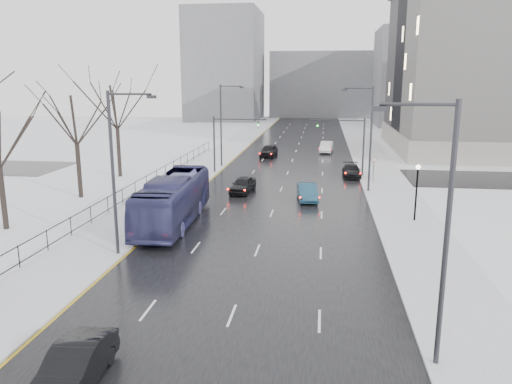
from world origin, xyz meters
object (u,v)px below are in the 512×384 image
at_px(no_uturn_sign, 374,162).
at_px(streetlight_r_mid, 369,134).
at_px(sedan_right_distant, 326,147).
at_px(bus, 174,200).
at_px(mast_signal_right, 354,140).
at_px(sedan_center_far, 269,151).
at_px(tree_park_d, 81,198).
at_px(tree_park_e, 120,177).
at_px(tree_park_c, 7,230).
at_px(streetlight_r_near, 441,224).
at_px(sedan_center_near, 243,185).
at_px(streetlight_l_near, 116,166).
at_px(sedan_left_near, 74,367).
at_px(sedan_right_near, 307,192).
at_px(mast_signal_left, 223,138).
at_px(lamppost_r_mid, 417,184).
at_px(sedan_right_far, 352,171).
at_px(streetlight_l_far, 223,121).

bearing_deg(no_uturn_sign, streetlight_r_mid, -104.48).
bearing_deg(sedan_right_distant, bus, -101.03).
relative_size(mast_signal_right, sedan_center_far, 1.32).
height_order(tree_park_d, sedan_center_far, tree_park_d).
bearing_deg(mast_signal_right, tree_park_d, -150.88).
bearing_deg(tree_park_e, streetlight_r_mid, -8.63).
xyz_separation_m(streetlight_r_mid, sedan_center_far, (-11.67, 20.97, -4.74)).
bearing_deg(sedan_center_far, tree_park_c, -106.76).
bearing_deg(tree_park_e, no_uturn_sign, 0.00).
distance_m(streetlight_r_near, sedan_center_near, 30.81).
bearing_deg(streetlight_l_near, sedan_left_near, -74.29).
bearing_deg(streetlight_l_near, sedan_center_near, 75.54).
height_order(sedan_right_near, sedan_center_far, sedan_center_far).
bearing_deg(streetlight_r_near, sedan_right_near, 101.98).
height_order(streetlight_r_near, sedan_center_far, streetlight_r_near).
bearing_deg(sedan_right_near, sedan_center_near, 152.46).
relative_size(streetlight_r_near, streetlight_l_near, 1.00).
height_order(tree_park_d, mast_signal_left, mast_signal_left).
height_order(tree_park_e, lamppost_r_mid, tree_park_e).
relative_size(streetlight_l_near, lamppost_r_mid, 2.34).
bearing_deg(bus, tree_park_c, -166.47).
xyz_separation_m(tree_park_e, sedan_right_far, (25.40, 3.55, 0.72)).
bearing_deg(tree_park_d, streetlight_l_near, -55.47).
distance_m(streetlight_r_mid, no_uturn_sign, 5.30).
relative_size(streetlight_l_near, sedan_center_near, 2.23).
bearing_deg(sedan_left_near, sedan_right_near, 73.31).
bearing_deg(tree_park_e, mast_signal_right, 8.90).
height_order(lamppost_r_mid, mast_signal_right, mast_signal_right).
height_order(streetlight_r_mid, mast_signal_right, streetlight_r_mid).
relative_size(tree_park_e, sedan_right_near, 2.98).
bearing_deg(tree_park_c, streetlight_l_near, -21.16).
height_order(tree_park_c, sedan_right_near, tree_park_c).
distance_m(no_uturn_sign, sedan_right_far, 4.37).
bearing_deg(streetlight_r_mid, mast_signal_left, 152.69).
relative_size(mast_signal_right, sedan_center_near, 1.45).
height_order(sedan_left_near, sedan_center_far, sedan_center_far).
bearing_deg(tree_park_e, sedan_center_near, -21.86).
bearing_deg(streetlight_r_mid, lamppost_r_mid, -74.18).
bearing_deg(streetlight_r_mid, streetlight_l_near, -129.24).
distance_m(tree_park_c, mast_signal_left, 26.79).
bearing_deg(streetlight_r_near, no_uturn_sign, 88.26).
relative_size(tree_park_c, streetlight_l_far, 1.15).
distance_m(streetlight_l_far, mast_signal_right, 16.07).
relative_size(streetlight_l_far, sedan_center_far, 2.04).
relative_size(tree_park_d, sedan_right_near, 2.75).
bearing_deg(sedan_right_near, streetlight_r_near, -85.48).
relative_size(lamppost_r_mid, sedan_right_distant, 0.88).
distance_m(streetlight_r_mid, sedan_center_far, 24.46).
xyz_separation_m(tree_park_e, streetlight_l_far, (10.03, 8.00, 5.62)).
bearing_deg(bus, tree_park_e, 121.45).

